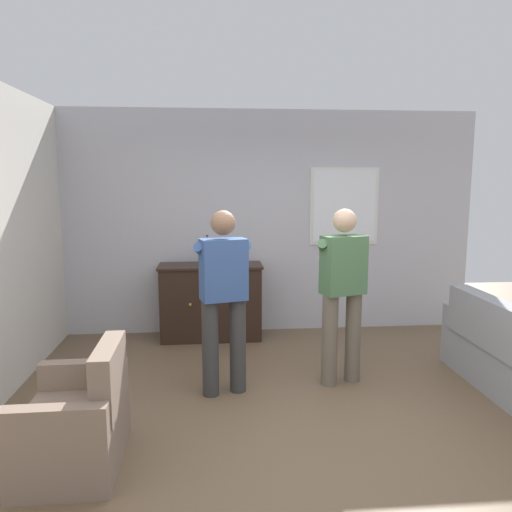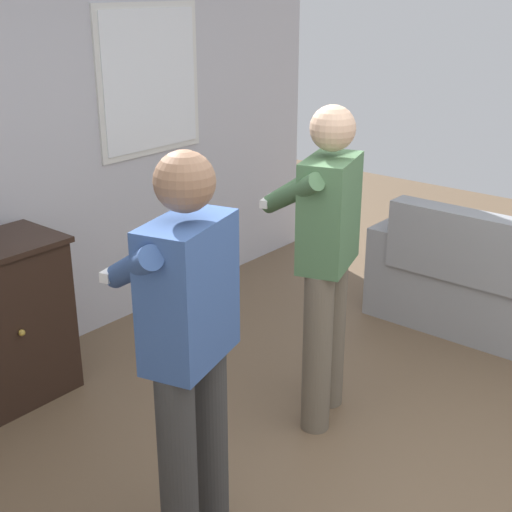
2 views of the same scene
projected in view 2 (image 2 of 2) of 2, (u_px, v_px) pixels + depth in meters
wall_back_with_window at (30, 129)px, 4.17m from camera, size 5.20×0.15×2.80m
person_standing_left at (188, 344)px, 2.68m from camera, size 0.54×0.52×1.68m
person_standing_right at (326, 254)px, 3.57m from camera, size 0.53×0.52×1.68m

